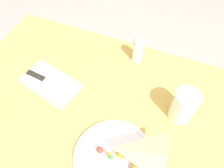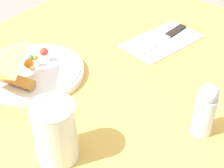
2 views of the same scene
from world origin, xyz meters
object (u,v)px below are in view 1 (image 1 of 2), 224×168
at_px(dining_table, 110,139).
at_px(salt_shaker, 138,49).
at_px(milk_glass, 183,106).
at_px(butter_knife, 47,81).
at_px(napkin_folded, 50,83).
at_px(plate_pizza, 114,157).

relative_size(dining_table, salt_shaker, 10.13).
height_order(dining_table, salt_shaker, salt_shaker).
distance_m(milk_glass, salt_shaker, 0.27).
relative_size(dining_table, butter_knife, 5.49).
xyz_separation_m(dining_table, butter_knife, (-0.27, 0.07, 0.13)).
xyz_separation_m(napkin_folded, salt_shaker, (0.25, 0.22, 0.05)).
xyz_separation_m(napkin_folded, butter_knife, (-0.01, 0.00, 0.00)).
bearing_deg(dining_table, butter_knife, 165.96).
bearing_deg(milk_glass, plate_pizza, -123.95).
bearing_deg(salt_shaker, plate_pizza, -81.07).
xyz_separation_m(dining_table, milk_glass, (0.19, 0.11, 0.18)).
distance_m(napkin_folded, salt_shaker, 0.34).
distance_m(dining_table, milk_glass, 0.28).
distance_m(napkin_folded, butter_knife, 0.01).
relative_size(plate_pizza, butter_knife, 1.12).
relative_size(butter_knife, salt_shaker, 1.85).
bearing_deg(dining_table, salt_shaker, 91.82).
bearing_deg(dining_table, plate_pizza, -61.54).
height_order(plate_pizza, butter_knife, plate_pizza).
height_order(milk_glass, salt_shaker, milk_glass).
height_order(napkin_folded, butter_knife, butter_knife).
relative_size(dining_table, napkin_folded, 4.87).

